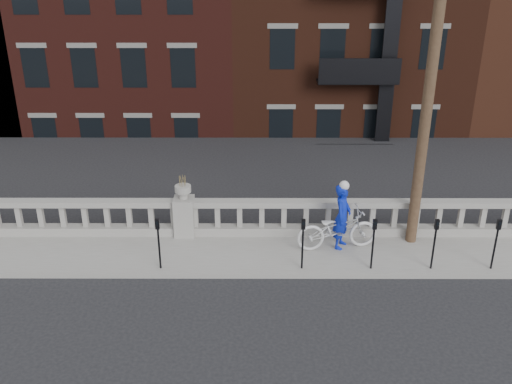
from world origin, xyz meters
TOP-DOWN VIEW (x-y plane):
  - ground at (0.00, 0.00)m, footprint 120.00×120.00m
  - sidewalk at (0.00, 3.00)m, footprint 32.00×2.20m
  - balustrade at (0.00, 3.95)m, footprint 28.00×0.34m
  - planter_pedestal at (0.00, 3.95)m, footprint 0.55×0.55m
  - lower_level at (0.56, 23.04)m, footprint 80.00×44.00m
  - utility_pole at (6.20, 3.60)m, footprint 1.60×0.28m
  - parking_meter_a at (-0.41, 2.15)m, footprint 0.10×0.09m
  - parking_meter_b at (3.12, 2.15)m, footprint 0.10×0.09m
  - parking_meter_c at (4.85, 2.15)m, footprint 0.10×0.09m
  - parking_meter_d at (6.35, 2.15)m, footprint 0.10×0.09m
  - parking_meter_e at (7.85, 2.15)m, footprint 0.10×0.09m
  - bicycle at (4.11, 3.19)m, footprint 2.25×1.10m
  - cyclist at (4.23, 3.27)m, footprint 0.65×0.77m

SIDE VIEW (x-z plane):
  - ground at x=0.00m, z-range 0.00..0.00m
  - sidewalk at x=0.00m, z-range 0.00..0.15m
  - balustrade at x=0.00m, z-range 0.13..1.16m
  - bicycle at x=4.11m, z-range 0.15..1.28m
  - planter_pedestal at x=0.00m, z-range -0.05..1.71m
  - parking_meter_a at x=-0.41m, z-range 0.32..1.68m
  - parking_meter_b at x=3.12m, z-range 0.32..1.68m
  - parking_meter_c at x=4.85m, z-range 0.32..1.68m
  - parking_meter_d at x=6.35m, z-range 0.32..1.68m
  - parking_meter_e at x=7.85m, z-range 0.32..1.68m
  - cyclist at x=4.23m, z-range 0.15..1.94m
  - lower_level at x=0.56m, z-range -7.77..13.03m
  - utility_pole at x=6.20m, z-range 0.24..10.24m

